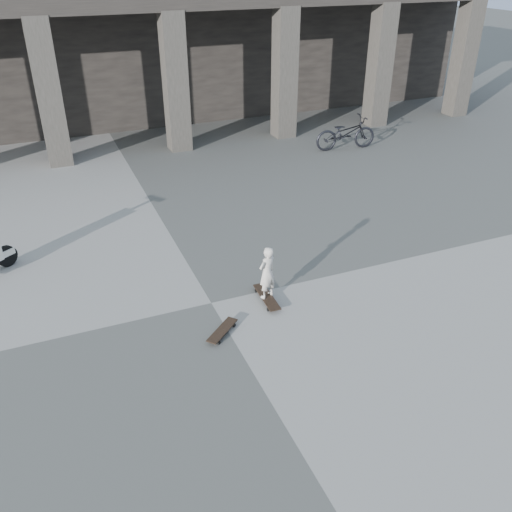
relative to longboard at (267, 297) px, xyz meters
name	(u,v)px	position (x,y,z in m)	size (l,w,h in m)	color
ground	(211,303)	(-0.94, 0.30, -0.07)	(90.00, 90.00, 0.00)	#4B4C49
colonnade	(85,28)	(-0.94, 14.07, 2.96)	(28.00, 8.82, 6.00)	black
longboard	(267,297)	(0.00, 0.00, 0.00)	(0.25, 0.90, 0.09)	black
skateboard_spare	(222,331)	(-1.05, -0.61, 0.00)	(0.67, 0.61, 0.09)	black
child	(267,273)	(0.00, 0.00, 0.51)	(0.36, 0.24, 0.98)	beige
bicycle	(346,133)	(5.60, 6.79, 0.44)	(0.67, 1.93, 1.01)	black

